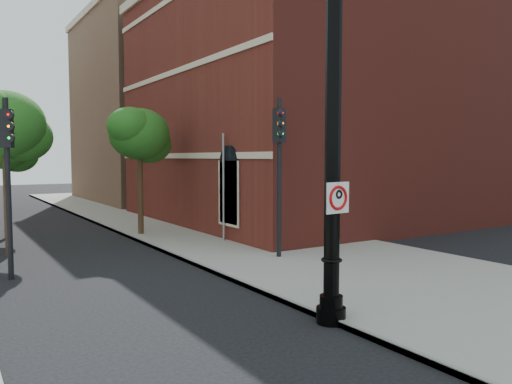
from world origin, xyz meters
TOP-DOWN VIEW (x-y plane):
  - ground at (0.00, 0.00)m, footprint 120.00×120.00m
  - sidewalk_right at (6.00, 10.00)m, footprint 8.00×60.00m
  - curb_edge at (2.05, 10.00)m, footprint 0.10×60.00m
  - brick_wall_building at (16.00, 14.00)m, footprint 22.30×16.30m
  - bg_building_tan_b at (16.00, 30.00)m, footprint 22.00×14.00m
  - lamppost at (2.07, -0.44)m, footprint 0.62×0.62m
  - no_parking_sign at (2.05, -0.62)m, footprint 0.63×0.11m
  - traffic_signal_left at (-3.08, 7.17)m, footprint 0.41×0.45m
  - traffic_signal_right at (4.79, 5.32)m, footprint 0.42×0.47m
  - utility_pole at (4.80, 9.16)m, footprint 0.09×0.09m
  - street_tree_a at (-2.66, 11.23)m, footprint 3.18×2.88m
  - street_tree_b at (-2.28, 15.37)m, footprint 2.70×2.44m
  - street_tree_c at (2.67, 12.73)m, footprint 3.07×2.77m

SIDE VIEW (x-z plane):
  - ground at x=0.00m, z-range 0.00..0.00m
  - sidewalk_right at x=6.00m, z-range 0.00..0.12m
  - curb_edge at x=2.05m, z-range 0.00..0.14m
  - utility_pole at x=4.80m, z-range 0.00..4.38m
  - no_parking_sign at x=2.05m, z-range 2.31..2.94m
  - lamppost at x=2.07m, z-range -0.28..7.00m
  - traffic_signal_left at x=-3.08m, z-range 0.88..5.94m
  - traffic_signal_right at x=4.79m, z-range 0.93..6.30m
  - street_tree_b at x=-2.28m, z-range 1.40..6.27m
  - street_tree_c at x=2.67m, z-range 1.60..7.13m
  - street_tree_a at x=-2.66m, z-range 1.66..7.40m
  - brick_wall_building at x=16.00m, z-range 0.01..12.51m
  - bg_building_tan_b at x=16.00m, z-range 0.00..14.00m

